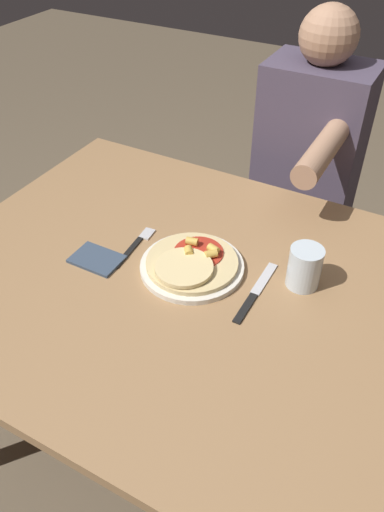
{
  "coord_description": "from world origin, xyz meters",
  "views": [
    {
      "loc": [
        0.46,
        -0.76,
        1.53
      ],
      "look_at": [
        0.03,
        0.04,
        0.76
      ],
      "focal_mm": 35.0,
      "sensor_mm": 36.0,
      "label": 1
    }
  ],
  "objects_px": {
    "dining_table": "(175,302)",
    "person_diner": "(307,168)",
    "pizza": "(191,262)",
    "knife": "(255,293)",
    "fork": "(136,245)",
    "plate": "(192,266)",
    "drinking_glass": "(305,267)"
  },
  "relations": [
    {
      "from": "dining_table",
      "to": "person_diner",
      "type": "height_order",
      "value": "person_diner"
    },
    {
      "from": "pizza",
      "to": "knife",
      "type": "distance_m",
      "value": 0.17
    },
    {
      "from": "fork",
      "to": "person_diner",
      "type": "distance_m",
      "value": 0.71
    },
    {
      "from": "dining_table",
      "to": "knife",
      "type": "bearing_deg",
      "value": 9.29
    },
    {
      "from": "dining_table",
      "to": "plate",
      "type": "height_order",
      "value": "plate"
    },
    {
      "from": "plate",
      "to": "fork",
      "type": "xyz_separation_m",
      "value": [
        -0.17,
        0.01,
        -0.0
      ]
    },
    {
      "from": "plate",
      "to": "person_diner",
      "type": "height_order",
      "value": "person_diner"
    },
    {
      "from": "plate",
      "to": "knife",
      "type": "xyz_separation_m",
      "value": [
        0.17,
        -0.01,
        -0.0
      ]
    },
    {
      "from": "knife",
      "to": "drinking_glass",
      "type": "relative_size",
      "value": 2.14
    },
    {
      "from": "plate",
      "to": "person_diner",
      "type": "relative_size",
      "value": 0.21
    },
    {
      "from": "knife",
      "to": "drinking_glass",
      "type": "bearing_deg",
      "value": 45.27
    },
    {
      "from": "fork",
      "to": "knife",
      "type": "relative_size",
      "value": 0.8
    },
    {
      "from": "drinking_glass",
      "to": "person_diner",
      "type": "relative_size",
      "value": 0.09
    },
    {
      "from": "plate",
      "to": "knife",
      "type": "distance_m",
      "value": 0.17
    },
    {
      "from": "plate",
      "to": "drinking_glass",
      "type": "bearing_deg",
      "value": 16.91
    },
    {
      "from": "dining_table",
      "to": "pizza",
      "type": "relative_size",
      "value": 5.31
    },
    {
      "from": "dining_table",
      "to": "drinking_glass",
      "type": "relative_size",
      "value": 11.56
    },
    {
      "from": "drinking_glass",
      "to": "dining_table",
      "type": "bearing_deg",
      "value": -157.53
    },
    {
      "from": "person_diner",
      "to": "fork",
      "type": "bearing_deg",
      "value": -109.59
    },
    {
      "from": "knife",
      "to": "person_diner",
      "type": "relative_size",
      "value": 0.19
    },
    {
      "from": "dining_table",
      "to": "drinking_glass",
      "type": "xyz_separation_m",
      "value": [
        0.28,
        0.12,
        0.15
      ]
    },
    {
      "from": "pizza",
      "to": "plate",
      "type": "bearing_deg",
      "value": 94.76
    },
    {
      "from": "drinking_glass",
      "to": "fork",
      "type": "bearing_deg",
      "value": -171.11
    },
    {
      "from": "drinking_glass",
      "to": "plate",
      "type": "bearing_deg",
      "value": -163.09
    },
    {
      "from": "dining_table",
      "to": "fork",
      "type": "xyz_separation_m",
      "value": [
        -0.14,
        0.05,
        0.1
      ]
    },
    {
      "from": "plate",
      "to": "person_diner",
      "type": "distance_m",
      "value": 0.69
    },
    {
      "from": "knife",
      "to": "pizza",
      "type": "bearing_deg",
      "value": 179.11
    },
    {
      "from": "pizza",
      "to": "drinking_glass",
      "type": "relative_size",
      "value": 2.18
    },
    {
      "from": "fork",
      "to": "drinking_glass",
      "type": "height_order",
      "value": "drinking_glass"
    },
    {
      "from": "drinking_glass",
      "to": "person_diner",
      "type": "height_order",
      "value": "person_diner"
    },
    {
      "from": "knife",
      "to": "drinking_glass",
      "type": "height_order",
      "value": "drinking_glass"
    },
    {
      "from": "dining_table",
      "to": "knife",
      "type": "xyz_separation_m",
      "value": [
        0.2,
        0.03,
        0.1
      ]
    }
  ]
}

